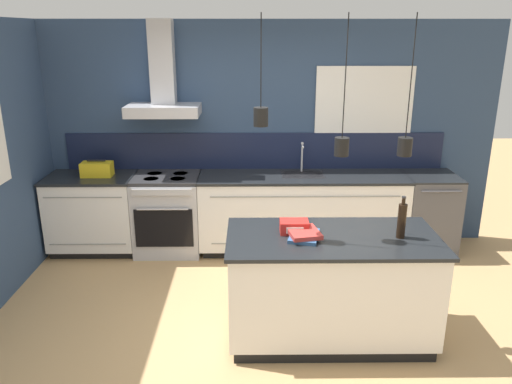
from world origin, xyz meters
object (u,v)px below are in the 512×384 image
(bottle_on_island, at_px, (402,220))
(yellow_toolbox, at_px, (97,169))
(oven_range, at_px, (168,214))
(book_stack, at_px, (304,234))
(red_supply_box, at_px, (294,227))
(dishwasher, at_px, (428,213))

(bottle_on_island, xyz_separation_m, yellow_toolbox, (-2.92, 1.79, -0.07))
(bottle_on_island, bearing_deg, oven_range, 140.33)
(oven_range, distance_m, book_stack, 2.31)
(bottle_on_island, xyz_separation_m, red_supply_box, (-0.84, 0.11, -0.10))
(oven_range, xyz_separation_m, yellow_toolbox, (-0.77, 0.00, 0.54))
(oven_range, height_order, red_supply_box, red_supply_box)
(dishwasher, bearing_deg, red_supply_box, -135.65)
(red_supply_box, bearing_deg, bottle_on_island, -7.56)
(dishwasher, bearing_deg, book_stack, -132.67)
(red_supply_box, height_order, yellow_toolbox, yellow_toolbox)
(bottle_on_island, relative_size, red_supply_box, 1.50)
(bottle_on_island, relative_size, book_stack, 0.99)
(book_stack, bearing_deg, bottle_on_island, -0.14)
(dishwasher, xyz_separation_m, book_stack, (-1.65, -1.78, 0.49))
(yellow_toolbox, bearing_deg, dishwasher, -0.00)
(dishwasher, height_order, yellow_toolbox, yellow_toolbox)
(oven_range, height_order, yellow_toolbox, yellow_toolbox)
(oven_range, height_order, bottle_on_island, bottle_on_island)
(dishwasher, distance_m, red_supply_box, 2.45)
(bottle_on_island, xyz_separation_m, book_stack, (-0.77, 0.00, -0.12))
(oven_range, bearing_deg, yellow_toolbox, 179.68)
(oven_range, xyz_separation_m, dishwasher, (3.03, 0.00, -0.00))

